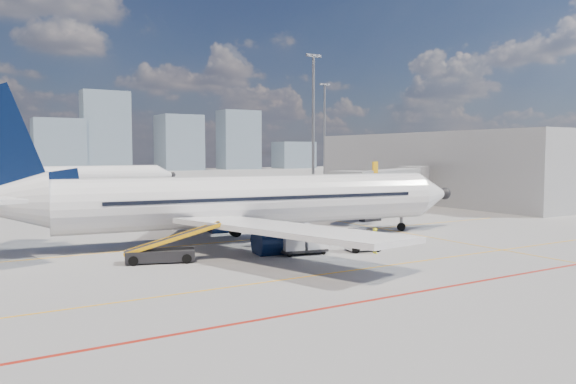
# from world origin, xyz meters

# --- Properties ---
(ground) EXTENTS (420.00, 420.00, 0.00)m
(ground) POSITION_xyz_m (0.00, 0.00, 0.00)
(ground) COLOR gray
(ground) RESTS_ON ground
(apron_markings) EXTENTS (90.00, 35.12, 0.01)m
(apron_markings) POSITION_xyz_m (-0.58, -3.91, 0.01)
(apron_markings) COLOR #E99E0C
(apron_markings) RESTS_ON ground
(jet_bridge) EXTENTS (23.55, 15.78, 6.30)m
(jet_bridge) POSITION_xyz_m (23.51, 16.91, 3.74)
(jet_bridge) COLOR #9C9EA4
(jet_bridge) RESTS_ON ground
(terminal_block) EXTENTS (10.00, 42.00, 10.00)m
(terminal_block) POSITION_xyz_m (39.95, 26.00, 5.00)
(terminal_block) COLOR #9C9EA4
(terminal_block) RESTS_ON ground
(floodlight_mast_ne) EXTENTS (3.20, 0.61, 25.45)m
(floodlight_mast_ne) POSITION_xyz_m (38.00, 55.00, 13.59)
(floodlight_mast_ne) COLOR slate
(floodlight_mast_ne) RESTS_ON ground
(floodlight_mast_far) EXTENTS (3.20, 0.61, 25.45)m
(floodlight_mast_far) POSITION_xyz_m (65.00, 90.00, 13.59)
(floodlight_mast_far) COLOR slate
(floodlight_mast_far) RESTS_ON ground
(distant_skyline) EXTENTS (251.94, 15.38, 30.93)m
(distant_skyline) POSITION_xyz_m (-0.34, 190.00, 11.78)
(distant_skyline) COLOR slate
(distant_skyline) RESTS_ON ground
(main_aircraft) EXTENTS (41.82, 36.33, 12.25)m
(main_aircraft) POSITION_xyz_m (-1.12, 7.54, 3.22)
(main_aircraft) COLOR silver
(main_aircraft) RESTS_ON ground
(second_aircraft) EXTENTS (36.64, 31.93, 10.80)m
(second_aircraft) POSITION_xyz_m (-5.13, 61.90, 3.23)
(second_aircraft) COLOR silver
(second_aircraft) RESTS_ON ground
(baggage_tug) EXTENTS (2.64, 1.91, 1.68)m
(baggage_tug) POSITION_xyz_m (4.73, -1.03, 0.80)
(baggage_tug) COLOR silver
(baggage_tug) RESTS_ON ground
(cargo_dolly) EXTENTS (3.53, 2.05, 1.82)m
(cargo_dolly) POSITION_xyz_m (0.44, 0.13, 1.00)
(cargo_dolly) COLOR black
(cargo_dolly) RESTS_ON ground
(belt_loader) EXTENTS (6.36, 3.27, 2.57)m
(belt_loader) POSITION_xyz_m (-8.98, 2.44, 0.67)
(belt_loader) COLOR black
(belt_loader) RESTS_ON ground
(ramp_worker) EXTENTS (0.51, 0.72, 1.86)m
(ramp_worker) POSITION_xyz_m (4.97, -2.32, 0.93)
(ramp_worker) COLOR yellow
(ramp_worker) RESTS_ON ground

